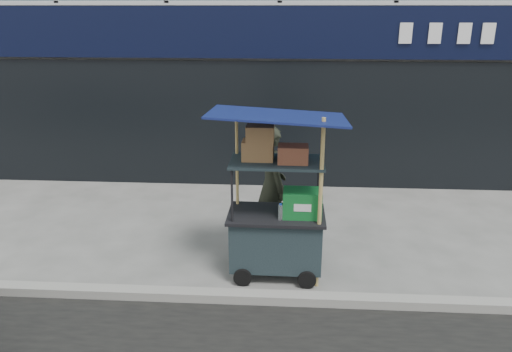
{
  "coord_description": "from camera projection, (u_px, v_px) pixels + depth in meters",
  "views": [
    {
      "loc": [
        0.17,
        -5.34,
        3.35
      ],
      "look_at": [
        -0.25,
        1.2,
        1.11
      ],
      "focal_mm": 35.0,
      "sensor_mm": 36.0,
      "label": 1
    }
  ],
  "objects": [
    {
      "name": "ground",
      "position": [
        270.0,
        293.0,
        6.14
      ],
      "size": [
        80.0,
        80.0,
        0.0
      ],
      "primitive_type": "plane",
      "color": "#5E5F5A",
      "rests_on": "ground"
    },
    {
      "name": "curb",
      "position": [
        269.0,
        298.0,
        5.93
      ],
      "size": [
        80.0,
        0.18,
        0.12
      ],
      "primitive_type": "cube",
      "color": "gray",
      "rests_on": "ground"
    },
    {
      "name": "vendor_cart",
      "position": [
        278.0,
        219.0,
        6.35
      ],
      "size": [
        1.64,
        1.17,
        2.21
      ],
      "rotation": [
        0.0,
        0.0,
        -0.01
      ],
      "color": "black",
      "rests_on": "ground"
    },
    {
      "name": "vendor_man",
      "position": [
        272.0,
        186.0,
        7.21
      ],
      "size": [
        0.65,
        0.76,
        1.77
      ],
      "primitive_type": "imported",
      "rotation": [
        0.0,
        0.0,
        1.98
      ],
      "color": "#25291E",
      "rests_on": "ground"
    }
  ]
}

